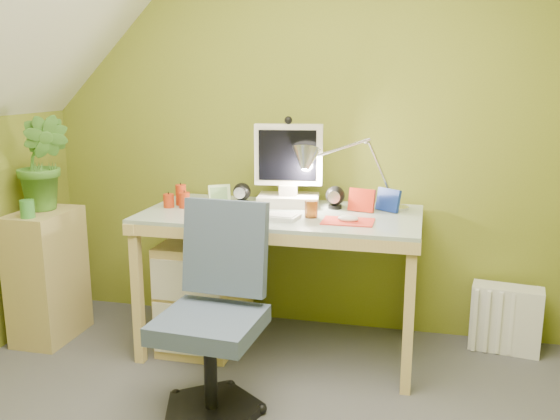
% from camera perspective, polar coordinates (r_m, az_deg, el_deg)
% --- Properties ---
extents(wall_back, '(3.20, 0.01, 2.40)m').
position_cam_1_polar(wall_back, '(3.54, 2.29, 7.62)').
color(wall_back, olive).
rests_on(wall_back, floor).
extents(desk, '(1.49, 0.76, 0.80)m').
position_cam_1_polar(desk, '(3.31, 0.11, -6.94)').
color(desk, tan).
rests_on(desk, floor).
extents(monitor, '(0.43, 0.29, 0.55)m').
position_cam_1_polar(monitor, '(3.33, 0.83, 5.09)').
color(monitor, silver).
rests_on(monitor, desk).
extents(speaker_left, '(0.12, 0.12, 0.12)m').
position_cam_1_polar(speaker_left, '(3.41, -3.68, 1.62)').
color(speaker_left, black).
rests_on(speaker_left, desk).
extents(speaker_right, '(0.11, 0.11, 0.13)m').
position_cam_1_polar(speaker_right, '(3.29, 5.33, 1.24)').
color(speaker_right, black).
rests_on(speaker_right, desk).
extents(keyboard, '(0.43, 0.18, 0.02)m').
position_cam_1_polar(keyboard, '(3.09, -1.94, -0.50)').
color(keyboard, silver).
rests_on(keyboard, desk).
extents(mousepad, '(0.26, 0.18, 0.01)m').
position_cam_1_polar(mousepad, '(3.00, 6.56, -1.10)').
color(mousepad, red).
rests_on(mousepad, desk).
extents(mouse, '(0.11, 0.08, 0.04)m').
position_cam_1_polar(mouse, '(3.00, 6.57, -0.82)').
color(mouse, white).
rests_on(mouse, mousepad).
extents(amber_tumbler, '(0.08, 0.08, 0.09)m').
position_cam_1_polar(amber_tumbler, '(3.08, 3.02, 0.10)').
color(amber_tumbler, brown).
rests_on(amber_tumbler, desk).
extents(candle_cluster, '(0.17, 0.15, 0.12)m').
position_cam_1_polar(candle_cluster, '(3.39, -9.78, 1.32)').
color(candle_cluster, '#B5300F').
rests_on(candle_cluster, desk).
extents(photo_frame_red, '(0.15, 0.06, 0.13)m').
position_cam_1_polar(photo_frame_red, '(3.24, 7.86, 0.95)').
color(photo_frame_red, '#B42613').
rests_on(photo_frame_red, desk).
extents(photo_frame_blue, '(0.13, 0.10, 0.12)m').
position_cam_1_polar(photo_frame_blue, '(3.27, 10.37, 0.96)').
color(photo_frame_blue, navy).
rests_on(photo_frame_blue, desk).
extents(photo_frame_green, '(0.12, 0.08, 0.11)m').
position_cam_1_polar(photo_frame_green, '(3.43, -5.85, 1.53)').
color(photo_frame_green, '#B6D592').
rests_on(photo_frame_green, desk).
extents(desk_lamp, '(0.57, 0.31, 0.57)m').
position_cam_1_polar(desk_lamp, '(3.26, 8.61, 5.01)').
color(desk_lamp, '#B2B3B7').
rests_on(desk_lamp, desk).
extents(side_ledge, '(0.28, 0.44, 0.76)m').
position_cam_1_polar(side_ledge, '(3.73, -21.46, -5.88)').
color(side_ledge, tan).
rests_on(side_ledge, floor).
extents(potted_plant, '(0.34, 0.30, 0.55)m').
position_cam_1_polar(potted_plant, '(3.63, -21.84, 4.24)').
color(potted_plant, '#407828').
rests_on(potted_plant, side_ledge).
extents(green_cup, '(0.09, 0.09, 0.10)m').
position_cam_1_polar(green_cup, '(3.49, -23.15, 0.09)').
color(green_cup, '#3C8839').
rests_on(green_cup, side_ledge).
extents(task_chair, '(0.53, 0.53, 0.90)m').
position_cam_1_polar(task_chair, '(2.68, -6.83, -10.69)').
color(task_chair, '#3F4D67').
rests_on(task_chair, floor).
extents(radiator, '(0.39, 0.20, 0.38)m').
position_cam_1_polar(radiator, '(3.61, 20.89, -9.74)').
color(radiator, silver).
rests_on(radiator, floor).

